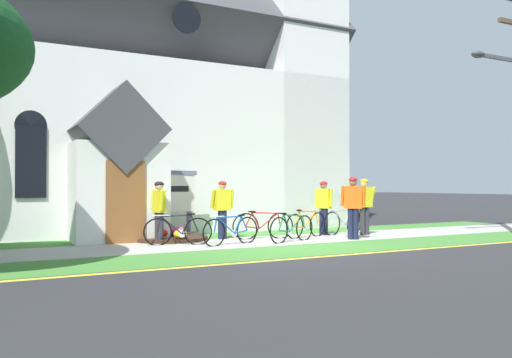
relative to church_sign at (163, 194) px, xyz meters
The scene contains 21 objects.
ground 2.48m from the church_sign, 14.54° to the left, with size 140.00×140.00×0.00m, color #2B2B2D.
sidewalk_slab 2.54m from the church_sign, 64.46° to the right, with size 32.00×2.25×0.01m, color #A8A59E.
grass_verge 4.38m from the church_sign, 76.82° to the right, with size 32.00×1.93×0.01m, color #427F33.
church_lawn 1.57m from the church_sign, ahead, with size 24.00×1.62×0.01m, color #427F33.
curb_paint_stripe 5.44m from the church_sign, 79.57° to the right, with size 28.00×0.16×0.01m, color yellow.
church_building 6.40m from the church_sign, 75.15° to the left, with size 12.81×11.05×14.39m.
church_sign is the anchor object (origin of this frame).
flower_bed 1.30m from the church_sign, 91.84° to the right, with size 2.04×2.04×0.34m.
bicycle_black 2.04m from the church_sign, 96.06° to the right, with size 1.61×0.58×0.81m.
bicycle_green 4.12m from the church_sign, 25.72° to the right, with size 1.67×0.57×0.83m.
bicycle_red 2.73m from the church_sign, 67.43° to the right, with size 1.72×0.49×0.77m.
bicycle_yellow 2.94m from the church_sign, 33.20° to the right, with size 1.71×0.40×0.80m.
bicycle_orange 3.78m from the church_sign, 43.45° to the right, with size 1.66×0.60×0.80m.
bicycle_white 5.43m from the church_sign, 15.52° to the right, with size 1.71×0.43×0.82m.
cyclist_in_blue_jersey 5.91m from the church_sign, 19.03° to the right, with size 0.66×0.29×1.67m.
cyclist_in_green_jersey 1.28m from the church_sign, 112.26° to the right, with size 0.27×0.69×1.58m.
cyclist_in_white_jersey 4.71m from the church_sign, 16.79° to the right, with size 0.36×0.66×1.60m.
cyclist_in_orange_jersey 5.27m from the church_sign, 32.22° to the right, with size 0.49×0.56×1.71m.
cyclist_in_yellow_jersey 1.74m from the church_sign, 38.44° to the right, with size 0.64×0.28×1.60m.
roadside_conifer 10.02m from the church_sign, 42.48° to the left, with size 3.47×3.47×5.88m.
distant_hill 62.51m from the church_sign, 89.08° to the left, with size 77.42×39.91×20.10m, color #847A5B.
Camera 1 is at (-6.62, -10.67, 1.48)m, focal length 36.74 mm.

